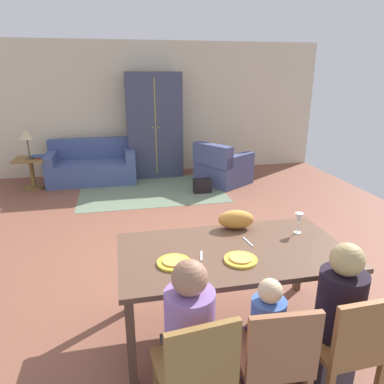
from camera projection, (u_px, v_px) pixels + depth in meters
The scene contains 26 objects.
ground_plane at pixel (176, 232), 4.93m from camera, with size 7.44×6.49×0.02m, color brown.
back_wall at pixel (150, 109), 7.55m from camera, with size 7.44×0.10×2.70m, color beige.
dining_table at pixel (233, 257), 2.84m from camera, with size 1.80×0.97×0.76m.
plate_near_man at pixel (174, 263), 2.61m from camera, with size 0.25×0.25×0.02m, color yellow.
pizza_near_man at pixel (174, 261), 2.60m from camera, with size 0.17×0.17×0.01m, color gold.
plate_near_child at pixel (241, 260), 2.65m from camera, with size 0.25×0.25×0.02m, color yellow.
pizza_near_child at pixel (241, 258), 2.65m from camera, with size 0.17×0.17×0.01m, color #E7A14E.
wine_glass at pixel (299, 219), 3.07m from camera, with size 0.07×0.07×0.19m.
fork at pixel (201, 256), 2.72m from camera, with size 0.02×0.15×0.01m, color silver.
knife at pixel (248, 242), 2.94m from camera, with size 0.01×0.17×0.01m, color silver.
dining_chair_man at pixel (196, 369), 2.03m from camera, with size 0.47×0.47×0.87m.
person_man at pixel (188, 344), 2.18m from camera, with size 0.31×0.41×1.11m.
dining_chair_child at pixel (275, 356), 2.12m from camera, with size 0.45×0.45×0.87m.
person_child at pixel (264, 343), 2.30m from camera, with size 0.22×0.29×0.92m.
dining_chair_woman at pixel (350, 343), 2.22m from camera, with size 0.43×0.43×0.87m.
person_woman at pixel (334, 322), 2.37m from camera, with size 0.30×0.40×1.11m.
cat at pixel (236, 219), 3.18m from camera, with size 0.32×0.16×0.17m, color gold.
area_rug at pixel (152, 190), 6.60m from camera, with size 2.60×1.80×0.01m, color slate.
couch at pixel (92, 166), 7.09m from camera, with size 1.68×0.86×0.82m.
armchair at pixel (222, 168), 6.93m from camera, with size 1.18×1.18×0.82m.
armoire at pixel (154, 125), 7.29m from camera, with size 1.10×0.59×2.10m.
side_table at pixel (32, 169), 6.62m from camera, with size 0.56×0.56×0.58m.
table_lamp at pixel (26, 135), 6.42m from camera, with size 0.26×0.26×0.54m.
book_lower at pixel (42, 157), 6.58m from camera, with size 0.22×0.16×0.03m, color maroon.
book_upper at pixel (38, 156), 6.56m from camera, with size 0.22×0.16×0.03m, color #2C4F85.
handbag at pixel (202, 186), 6.46m from camera, with size 0.32×0.16×0.26m, color black.
Camera 1 is at (-0.70, -3.80, 2.10)m, focal length 33.26 mm.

